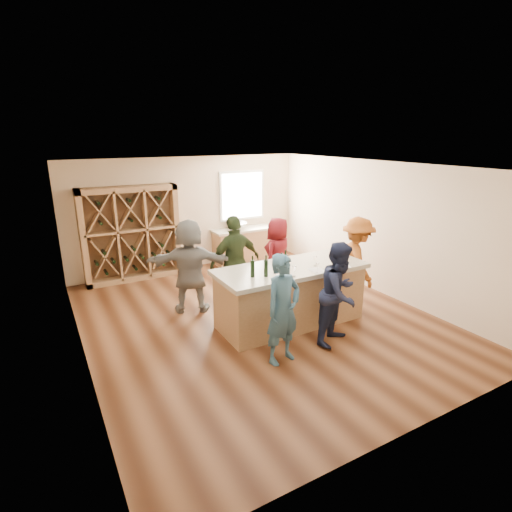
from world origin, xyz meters
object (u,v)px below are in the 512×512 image
wine_bottle_a (253,269)px  person_near_left (283,309)px  wine_bottle_b (266,268)px  sink (237,226)px  person_server (357,262)px  tasting_counter_base (290,297)px  wine_bottle_d (282,265)px  wine_rack (131,234)px  person_far_mid (235,261)px  person_near_right (339,293)px  person_far_right (278,256)px  person_far_left (190,266)px  wine_bottle_e (285,263)px

wine_bottle_a → person_near_left: bearing=-88.2°
wine_bottle_a → wine_bottle_b: 0.22m
sink → person_server: size_ratio=0.30×
tasting_counter_base → sink: bearing=78.3°
sink → wine_bottle_d: 4.04m
wine_rack → person_server: bearing=-45.9°
wine_bottle_a → person_far_mid: person_far_mid is taller
person_near_right → person_far_mid: person_far_mid is taller
wine_bottle_a → tasting_counter_base: bearing=8.8°
person_server → person_far_right: 1.64m
person_far_left → person_server: bearing=179.7°
wine_bottle_d → person_near_left: person_near_left is taller
wine_bottle_a → person_far_left: size_ratio=0.16×
person_near_left → person_far_right: (1.38, 2.33, -0.01)m
person_far_right → person_near_left: bearing=31.1°
wine_bottle_b → wine_bottle_e: bearing=4.4°
wine_bottle_e → person_server: size_ratio=0.17×
wine_bottle_b → person_server: 2.30m
sink → tasting_counter_base: sink is taller
wine_bottle_e → person_far_mid: person_far_mid is taller
wine_rack → wine_bottle_d: (1.60, -3.95, 0.12)m
person_server → wine_bottle_d: bearing=117.4°
wine_rack → wine_bottle_e: 4.27m
sink → person_near_left: (-1.58, -4.67, -0.17)m
wine_rack → wine_bottle_e: (1.69, -3.92, 0.13)m
person_near_right → person_far_mid: (-0.81, 2.16, 0.06)m
sink → wine_bottle_a: bearing=-113.0°
person_near_left → person_server: person_server is taller
sink → person_near_left: bearing=-108.7°
wine_bottle_b → person_far_left: (-0.74, 1.60, -0.30)m
tasting_counter_base → wine_rack: bearing=117.5°
wine_bottle_a → person_far_mid: bearing=75.6°
person_far_left → tasting_counter_base: bearing=158.4°
wine_bottle_b → person_far_mid: 1.46m
person_server → wine_bottle_e: bearing=116.8°
wine_bottle_b → wine_bottle_d: same height
person_near_left → person_near_right: person_near_right is taller
tasting_counter_base → person_far_right: (0.56, 1.32, 0.33)m
person_far_mid → wine_bottle_d: bearing=93.4°
person_far_mid → sink: bearing=-120.2°
person_near_left → person_far_left: 2.46m
wine_rack → person_far_left: 2.42m
person_near_left → sink: bearing=60.9°
wine_bottle_b → person_far_left: 1.78m
wine_rack → person_server: wine_rack is taller
person_near_right → person_far_left: (-1.68, 2.34, 0.06)m
sink → wine_bottle_e: 3.98m
person_near_right → person_server: (1.31, 1.02, 0.04)m
sink → person_near_left: size_ratio=0.32×
wine_bottle_d → person_server: (1.96, 0.28, -0.32)m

